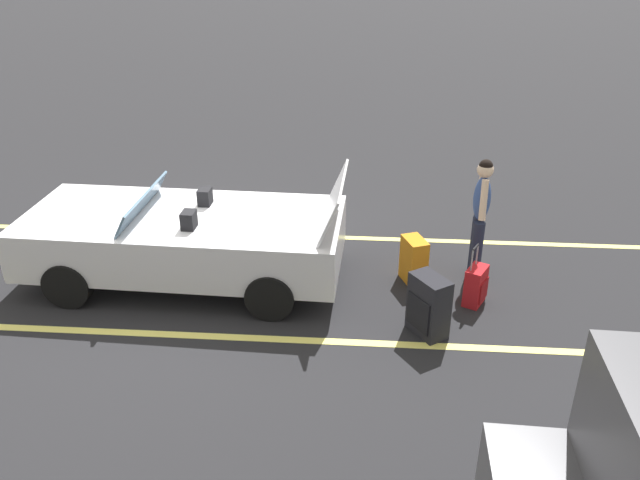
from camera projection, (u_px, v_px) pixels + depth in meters
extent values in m
plane|color=black|center=(189.00, 278.00, 8.69)|extent=(80.00, 80.00, 0.00)
cube|color=#EAE066|center=(212.00, 233.00, 9.92)|extent=(18.00, 0.12, 0.01)
cube|color=#EAE066|center=(160.00, 334.00, 7.52)|extent=(18.00, 0.12, 0.01)
cube|color=silver|center=(185.00, 237.00, 8.41)|extent=(4.16, 1.90, 0.64)
cube|color=silver|center=(81.00, 240.00, 8.60)|extent=(1.37, 1.72, 0.38)
cube|color=slate|center=(143.00, 203.00, 8.25)|extent=(0.24, 1.55, 0.31)
cube|color=black|center=(189.00, 220.00, 7.87)|extent=(0.17, 0.23, 0.22)
cube|color=black|center=(205.00, 197.00, 8.53)|extent=(0.17, 0.23, 0.22)
cube|color=silver|center=(333.00, 201.00, 7.95)|extent=(0.33, 1.50, 0.60)
cylinder|color=black|center=(68.00, 284.00, 7.96)|extent=(0.61, 0.24, 0.60)
cylinder|color=black|center=(119.00, 228.00, 9.40)|extent=(0.61, 0.24, 0.60)
cylinder|color=black|center=(270.00, 296.00, 7.71)|extent=(0.61, 0.24, 0.60)
cylinder|color=black|center=(290.00, 237.00, 9.15)|extent=(0.61, 0.24, 0.60)
cube|color=black|center=(429.00, 306.00, 7.38)|extent=(0.50, 0.55, 0.74)
cube|color=black|center=(418.00, 313.00, 7.34)|extent=(0.23, 0.33, 0.41)
sphere|color=black|center=(443.00, 336.00, 7.46)|extent=(0.04, 0.04, 0.04)
sphere|color=black|center=(424.00, 322.00, 7.72)|extent=(0.04, 0.04, 0.04)
cube|color=orange|center=(414.00, 260.00, 8.49)|extent=(0.37, 0.46, 0.62)
cube|color=#A25F13|center=(422.00, 262.00, 8.55)|extent=(0.13, 0.31, 0.34)
sphere|color=black|center=(402.00, 275.00, 8.72)|extent=(0.04, 0.04, 0.04)
sphere|color=black|center=(410.00, 285.00, 8.48)|extent=(0.04, 0.04, 0.04)
cube|color=red|center=(475.00, 286.00, 8.02)|extent=(0.33, 0.39, 0.50)
cube|color=maroon|center=(484.00, 291.00, 7.99)|extent=(0.14, 0.25, 0.28)
cylinder|color=gray|center=(477.00, 254.00, 7.95)|extent=(0.03, 0.03, 0.28)
cylinder|color=gray|center=(472.00, 260.00, 7.80)|extent=(0.03, 0.03, 0.28)
cylinder|color=black|center=(476.00, 247.00, 7.81)|extent=(0.11, 0.18, 0.03)
sphere|color=black|center=(471.00, 296.00, 8.25)|extent=(0.04, 0.04, 0.04)
sphere|color=black|center=(464.00, 304.00, 8.07)|extent=(0.04, 0.04, 0.04)
cylinder|color=#1E2338|center=(476.00, 251.00, 8.52)|extent=(0.16, 0.16, 0.82)
cylinder|color=#1E2338|center=(476.00, 244.00, 8.69)|extent=(0.16, 0.16, 0.82)
ellipsoid|color=#334C8C|center=(482.00, 199.00, 8.29)|extent=(0.24, 0.34, 0.60)
sphere|color=beige|center=(485.00, 170.00, 8.11)|extent=(0.21, 0.21, 0.21)
sphere|color=black|center=(486.00, 166.00, 8.09)|extent=(0.18, 0.18, 0.18)
cylinder|color=beige|center=(484.00, 200.00, 8.08)|extent=(0.10, 0.20, 0.53)
cylinder|color=beige|center=(481.00, 188.00, 8.44)|extent=(0.10, 0.20, 0.53)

